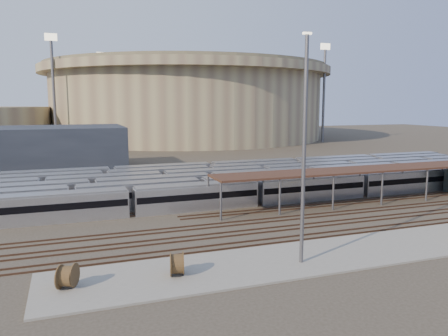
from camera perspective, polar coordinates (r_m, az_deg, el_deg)
name	(u,v)px	position (r m, az deg, el deg)	size (l,w,h in m)	color
ground	(280,217)	(59.64, 7.32, -6.43)	(420.00, 420.00, 0.00)	#383026
apron	(304,258)	(44.75, 10.42, -11.47)	(50.00, 9.00, 0.20)	gray
subway_trains	(225,182)	(75.39, 0.15, -1.83)	(126.63, 23.90, 3.60)	silver
inspection_shed	(393,169)	(74.19, 21.26, -0.08)	(60.30, 6.00, 5.30)	#56565A
empty_tracks	(298,227)	(55.38, 9.70, -7.55)	(170.00, 9.62, 0.18)	#4C3323
stadium	(187,101)	(198.04, -4.79, 8.76)	(124.00, 124.00, 32.50)	gray
service_building	(27,150)	(107.06, -24.29, 2.20)	(42.00, 20.00, 10.00)	#1E232D
floodlight_0	(54,87)	(161.35, -21.37, 9.79)	(4.00, 1.00, 38.40)	#56565A
floodlight_2	(324,90)	(179.46, 12.92, 9.95)	(4.00, 1.00, 38.40)	#56565A
floodlight_3	(103,92)	(211.94, -15.56, 9.59)	(4.00, 1.00, 38.40)	#56565A
cable_reel_west	(67,276)	(39.01, -19.77, -13.14)	(2.02, 2.02, 1.12)	brown
cable_reel_east	(177,264)	(39.57, -6.17, -12.33)	(2.05, 2.05, 1.14)	brown
yard_light_pole	(304,151)	(40.85, 10.42, 2.25)	(0.82, 0.36, 21.27)	#56565A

